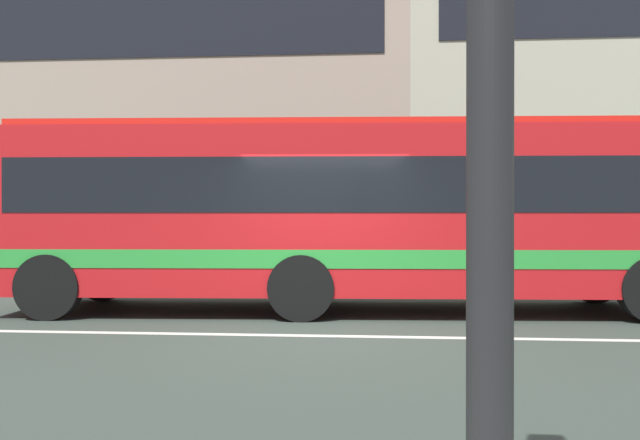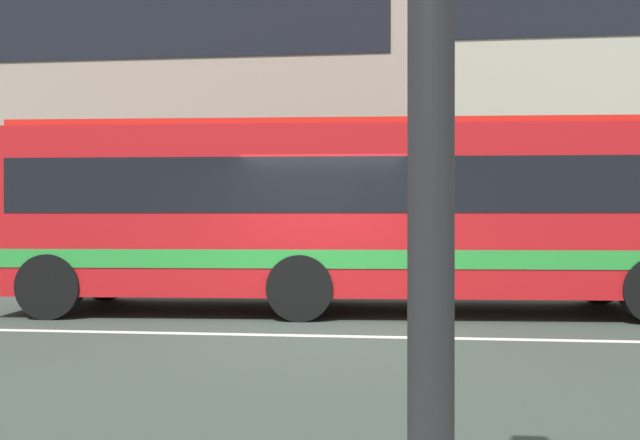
% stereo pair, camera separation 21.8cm
% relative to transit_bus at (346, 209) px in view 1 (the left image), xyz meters
% --- Properties ---
extents(ground_plane, '(160.00, 160.00, 0.00)m').
position_rel_transit_bus_xyz_m(ground_plane, '(-0.25, -2.48, -1.70)').
color(ground_plane, '#36423A').
extents(lane_centre_line, '(60.00, 0.16, 0.01)m').
position_rel_transit_bus_xyz_m(lane_centre_line, '(-0.25, -2.48, -1.70)').
color(lane_centre_line, silver).
rests_on(lane_centre_line, ground_plane).
extents(apartment_block_left, '(18.94, 9.60, 13.24)m').
position_rel_transit_bus_xyz_m(apartment_block_left, '(-8.00, 13.32, 4.92)').
color(apartment_block_left, tan).
rests_on(apartment_block_left, ground_plane).
extents(transit_bus, '(11.19, 3.18, 3.08)m').
position_rel_transit_bus_xyz_m(transit_bus, '(0.00, 0.00, 0.00)').
color(transit_bus, red).
rests_on(transit_bus, ground_plane).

